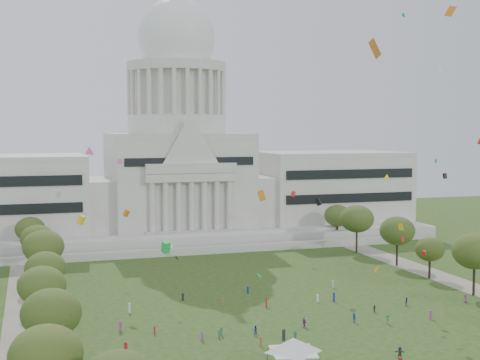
{
  "coord_description": "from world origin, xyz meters",
  "views": [
    {
      "loc": [
        -46.56,
        -102.48,
        35.74
      ],
      "look_at": [
        0.0,
        45.0,
        24.0
      ],
      "focal_mm": 50.0,
      "sensor_mm": 36.0,
      "label": 1
    }
  ],
  "objects": [
    {
      "name": "person_9",
      "position": [
        15.58,
        4.05,
        0.91
      ],
      "size": [
        1.23,
        1.28,
        1.82
      ],
      "primitive_type": "imported",
      "rotation": [
        0.0,
        0.0,
        0.86
      ],
      "color": "#33723F",
      "rests_on": "ground"
    },
    {
      "name": "row_tree_l_6",
      "position": [
        -46.87,
        89.14,
        8.27
      ],
      "size": [
        8.19,
        8.19,
        11.64
      ],
      "color": "black",
      "rests_on": "ground"
    },
    {
      "name": "row_tree_l_0",
      "position": [
        -45.26,
        -21.68,
        8.95
      ],
      "size": [
        8.85,
        8.85,
        12.59
      ],
      "color": "black",
      "rests_on": "ground"
    },
    {
      "name": "person_4",
      "position": [
        0.11,
        6.87,
        0.96
      ],
      "size": [
        0.93,
        1.26,
        1.91
      ],
      "primitive_type": "imported",
      "rotation": [
        0.0,
        0.0,
        5.03
      ],
      "color": "#994C8C",
      "rests_on": "ground"
    },
    {
      "name": "person_5",
      "position": [
        0.35,
        6.79,
        0.9
      ],
      "size": [
        1.63,
        1.67,
        1.8
      ],
      "primitive_type": "imported",
      "rotation": [
        0.0,
        0.0,
        2.33
      ],
      "color": "silver",
      "rests_on": "ground"
    },
    {
      "name": "path_left",
      "position": [
        -48.0,
        30.0,
        0.02
      ],
      "size": [
        8.0,
        160.0,
        0.04
      ],
      "primitive_type": "cube",
      "color": "gray",
      "rests_on": "ground"
    },
    {
      "name": "path_right",
      "position": [
        48.0,
        30.0,
        0.02
      ],
      "size": [
        8.0,
        160.0,
        0.04
      ],
      "primitive_type": "cube",
      "color": "gray",
      "rests_on": "ground"
    },
    {
      "name": "ground",
      "position": [
        0.0,
        0.0,
        0.0
      ],
      "size": [
        400.0,
        400.0,
        0.0
      ],
      "primitive_type": "plane",
      "color": "#2A4516",
      "rests_on": "ground"
    },
    {
      "name": "row_tree_r_5",
      "position": [
        43.49,
        70.19,
        9.93
      ],
      "size": [
        9.82,
        9.82,
        13.96
      ],
      "color": "black",
      "rests_on": "ground"
    },
    {
      "name": "row_tree_r_3",
      "position": [
        44.4,
        34.48,
        7.08
      ],
      "size": [
        7.01,
        7.01,
        9.98
      ],
      "color": "black",
      "rests_on": "ground"
    },
    {
      "name": "person_2",
      "position": [
        25.74,
        14.12,
        0.88
      ],
      "size": [
        0.92,
        1.0,
        1.75
      ],
      "primitive_type": "imported",
      "rotation": [
        0.0,
        0.0,
        0.95
      ],
      "color": "navy",
      "rests_on": "ground"
    },
    {
      "name": "row_tree_l_4",
      "position": [
        -44.08,
        52.42,
        9.39
      ],
      "size": [
        9.29,
        9.29,
        13.21
      ],
      "color": "black",
      "rests_on": "ground"
    },
    {
      "name": "person_10",
      "position": [
        17.18,
        11.92,
        0.77
      ],
      "size": [
        0.78,
        1.02,
        1.53
      ],
      "primitive_type": "imported",
      "rotation": [
        0.0,
        0.0,
        1.93
      ],
      "color": "#4C4C51",
      "rests_on": "ground"
    },
    {
      "name": "row_tree_l_1",
      "position": [
        -44.07,
        -2.96,
        8.95
      ],
      "size": [
        8.86,
        8.86,
        12.59
      ],
      "color": "black",
      "rests_on": "ground"
    },
    {
      "name": "capitol",
      "position": [
        0.0,
        113.59,
        22.3
      ],
      "size": [
        160.0,
        64.5,
        91.3
      ],
      "color": "beige",
      "rests_on": "ground"
    },
    {
      "name": "person_0",
      "position": [
        38.83,
        12.96,
        0.84
      ],
      "size": [
        0.89,
        0.98,
        1.67
      ],
      "primitive_type": "imported",
      "rotation": [
        0.0,
        0.0,
        5.28
      ],
      "color": "#994C8C",
      "rests_on": "ground"
    },
    {
      "name": "row_tree_l_3",
      "position": [
        -44.09,
        33.92,
        8.21
      ],
      "size": [
        8.12,
        8.12,
        11.55
      ],
      "color": "black",
      "rests_on": "ground"
    },
    {
      "name": "person_8",
      "position": [
        -9.78,
        5.26,
        0.85
      ],
      "size": [
        0.85,
        0.54,
        1.71
      ],
      "primitive_type": "imported",
      "rotation": [
        0.0,
        0.0,
        3.11
      ],
      "color": "navy",
      "rests_on": "ground"
    },
    {
      "name": "row_tree_r_6",
      "position": [
        45.96,
        88.13,
        8.51
      ],
      "size": [
        8.42,
        8.42,
        11.97
      ],
      "color": "black",
      "rests_on": "ground"
    },
    {
      "name": "person_3",
      "position": [
        10.18,
        6.99,
        0.9
      ],
      "size": [
        0.92,
        1.29,
        1.79
      ],
      "primitive_type": "imported",
      "rotation": [
        0.0,
        0.0,
        5.02
      ],
      "color": "navy",
      "rests_on": "ground"
    },
    {
      "name": "event_tent",
      "position": [
        -9.84,
        -12.45,
        3.88
      ],
      "size": [
        10.37,
        10.37,
        5.01
      ],
      "color": "#4C4C4C",
      "rests_on": "ground"
    },
    {
      "name": "kite_swarm",
      "position": [
        4.38,
        10.47,
        27.02
      ],
      "size": [
        84.76,
        102.67,
        63.02
      ],
      "color": "green",
      "rests_on": "ground"
    },
    {
      "name": "row_tree_l_5",
      "position": [
        -45.22,
        71.01,
        8.42
      ],
      "size": [
        8.33,
        8.33,
        11.85
      ],
      "color": "black",
      "rests_on": "ground"
    },
    {
      "name": "person_11",
      "position": [
        7.89,
        -12.93,
        0.97
      ],
      "size": [
        1.92,
        1.38,
        1.93
      ],
      "primitive_type": "imported",
      "rotation": [
        0.0,
        0.0,
        2.72
      ],
      "color": "#4C4C51",
      "rests_on": "ground"
    },
    {
      "name": "row_tree_l_2",
      "position": [
        -45.04,
        17.3,
        8.51
      ],
      "size": [
        8.42,
        8.42,
        11.97
      ],
      "color": "black",
      "rests_on": "ground"
    },
    {
      "name": "row_tree_r_2",
      "position": [
        44.17,
        17.44,
        9.66
      ],
      "size": [
        9.55,
        9.55,
        13.58
      ],
      "color": "black",
      "rests_on": "ground"
    },
    {
      "name": "distant_crowd",
      "position": [
        -14.11,
        14.71,
        0.88
      ],
      "size": [
        66.17,
        38.45,
        1.95
      ],
      "color": "#4C4C51",
      "rests_on": "ground"
    },
    {
      "name": "row_tree_r_4",
      "position": [
        44.76,
        50.04,
        9.29
      ],
      "size": [
        9.19,
        9.19,
        13.06
      ],
      "color": "black",
      "rests_on": "ground"
    }
  ]
}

